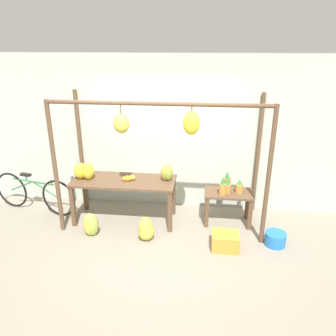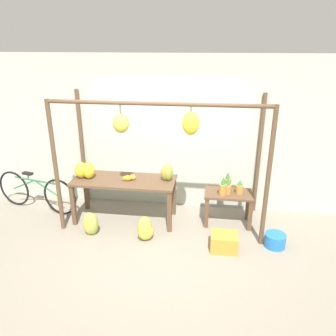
# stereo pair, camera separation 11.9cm
# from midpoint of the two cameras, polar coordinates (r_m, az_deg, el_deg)

# --- Properties ---
(ground_plane) EXTENTS (20.00, 20.00, 0.00)m
(ground_plane) POSITION_cam_midpoint_polar(r_m,az_deg,el_deg) (5.20, -2.86, -13.75)
(ground_plane) COLOR gray
(shop_wall_back) EXTENTS (8.00, 0.08, 2.80)m
(shop_wall_back) POSITION_cam_midpoint_polar(r_m,az_deg,el_deg) (6.01, -0.73, 5.96)
(shop_wall_back) COLOR #B7C1B2
(shop_wall_back) RESTS_ON ground_plane
(stall_awning) EXTENTS (3.35, 1.24, 2.19)m
(stall_awning) POSITION_cam_midpoint_polar(r_m,az_deg,el_deg) (5.09, -1.94, 4.69)
(stall_awning) COLOR brown
(stall_awning) RESTS_ON ground_plane
(display_table_main) EXTENTS (1.76, 0.70, 0.77)m
(display_table_main) POSITION_cam_midpoint_polar(r_m,az_deg,el_deg) (5.69, -8.26, -3.04)
(display_table_main) COLOR brown
(display_table_main) RESTS_ON ground_plane
(display_table_side) EXTENTS (0.82, 0.48, 0.58)m
(display_table_side) POSITION_cam_midpoint_polar(r_m,az_deg,el_deg) (5.73, 9.86, -5.41)
(display_table_side) COLOR brown
(display_table_side) RESTS_ON ground_plane
(banana_pile_on_table) EXTENTS (0.43, 0.31, 0.30)m
(banana_pile_on_table) POSITION_cam_midpoint_polar(r_m,az_deg,el_deg) (5.77, -14.98, -0.49)
(banana_pile_on_table) COLOR yellow
(banana_pile_on_table) RESTS_ON display_table_main
(orange_pile) EXTENTS (0.22, 0.16, 0.09)m
(orange_pile) POSITION_cam_midpoint_polar(r_m,az_deg,el_deg) (5.59, -7.31, -1.75)
(orange_pile) COLOR orange
(orange_pile) RESTS_ON display_table_main
(pineapple_cluster) EXTENTS (0.41, 0.41, 0.32)m
(pineapple_cluster) POSITION_cam_midpoint_polar(r_m,az_deg,el_deg) (5.63, 9.95, -2.99)
(pineapple_cluster) COLOR #B27F38
(pineapple_cluster) RESTS_ON display_table_side
(banana_pile_ground_left) EXTENTS (0.29, 0.27, 0.40)m
(banana_pile_ground_left) POSITION_cam_midpoint_polar(r_m,az_deg,el_deg) (5.55, -13.83, -9.56)
(banana_pile_ground_left) COLOR #9EB247
(banana_pile_ground_left) RESTS_ON ground_plane
(banana_pile_ground_right) EXTENTS (0.34, 0.33, 0.42)m
(banana_pile_ground_right) POSITION_cam_midpoint_polar(r_m,az_deg,el_deg) (5.31, -4.56, -10.63)
(banana_pile_ground_right) COLOR gold
(banana_pile_ground_right) RESTS_ON ground_plane
(fruit_crate_white) EXTENTS (0.41, 0.34, 0.26)m
(fruit_crate_white) POSITION_cam_midpoint_polar(r_m,az_deg,el_deg) (5.18, 9.26, -12.45)
(fruit_crate_white) COLOR orange
(fruit_crate_white) RESTS_ON ground_plane
(blue_bucket) EXTENTS (0.32, 0.32, 0.21)m
(blue_bucket) POSITION_cam_midpoint_polar(r_m,az_deg,el_deg) (5.46, 17.58, -11.68)
(blue_bucket) COLOR blue
(blue_bucket) RESTS_ON ground_plane
(parked_bicycle) EXTENTS (1.72, 0.43, 0.73)m
(parked_bicycle) POSITION_cam_midpoint_polar(r_m,az_deg,el_deg) (6.56, -22.73, -4.06)
(parked_bicycle) COLOR black
(parked_bicycle) RESTS_ON ground_plane
(papaya_pile) EXTENTS (0.24, 0.20, 0.30)m
(papaya_pile) POSITION_cam_midpoint_polar(r_m,az_deg,el_deg) (5.51, -0.78, -0.80)
(papaya_pile) COLOR #93A33D
(papaya_pile) RESTS_ON display_table_main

